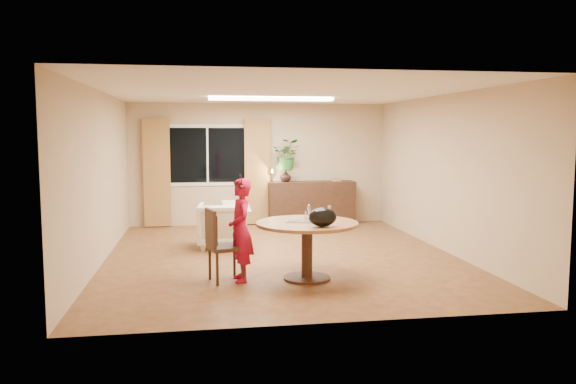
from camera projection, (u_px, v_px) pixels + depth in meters
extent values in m
plane|color=brown|center=(281.00, 256.00, 9.01)|extent=(6.50, 6.50, 0.00)
plane|color=white|center=(281.00, 92.00, 8.74)|extent=(6.50, 6.50, 0.00)
plane|color=tan|center=(259.00, 164.00, 12.07)|extent=(5.50, 0.00, 5.50)
plane|color=tan|center=(101.00, 177.00, 8.45)|extent=(0.00, 6.50, 6.50)
plane|color=tan|center=(445.00, 173.00, 9.30)|extent=(0.00, 6.50, 6.50)
cube|color=white|center=(208.00, 155.00, 11.86)|extent=(1.70, 0.02, 1.30)
cube|color=black|center=(208.00, 155.00, 11.85)|extent=(1.55, 0.01, 1.15)
cube|color=white|center=(208.00, 155.00, 11.85)|extent=(0.04, 0.01, 1.15)
cube|color=olive|center=(157.00, 173.00, 11.65)|extent=(0.55, 0.08, 2.25)
cube|color=olive|center=(257.00, 172.00, 11.98)|extent=(0.55, 0.08, 2.25)
cube|color=white|center=(271.00, 99.00, 9.92)|extent=(2.20, 0.35, 0.05)
cylinder|color=brown|center=(307.00, 224.00, 7.49)|extent=(1.37, 1.37, 0.04)
cylinder|color=black|center=(307.00, 252.00, 7.54)|extent=(0.15, 0.15, 0.74)
cylinder|color=black|center=(307.00, 278.00, 7.57)|extent=(0.63, 0.63, 0.03)
imported|color=red|center=(241.00, 230.00, 7.42)|extent=(0.53, 0.38, 1.37)
imported|color=#C1B899|center=(223.00, 225.00, 9.69)|extent=(0.89, 0.91, 0.77)
cube|color=black|center=(312.00, 203.00, 12.09)|extent=(1.86, 0.45, 0.93)
imported|color=black|center=(286.00, 176.00, 11.94)|extent=(0.29, 0.29, 0.25)
imported|color=#27682A|center=(287.00, 155.00, 11.90)|extent=(0.72, 0.67, 0.66)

